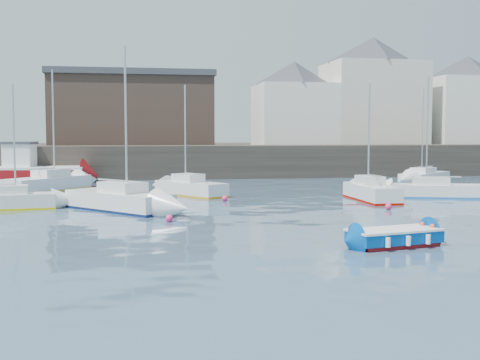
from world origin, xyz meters
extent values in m
plane|color=#2D4760|center=(0.00, 0.00, 0.00)|extent=(220.00, 220.00, 0.00)
cube|color=#28231E|center=(0.00, 35.00, 1.50)|extent=(90.00, 5.00, 3.00)
cube|color=#28231E|center=(0.00, 53.00, 1.40)|extent=(90.00, 32.00, 2.80)
cube|color=beige|center=(20.00, 42.00, 7.30)|extent=(10.00, 8.00, 9.00)
pyramid|color=#3A3D44|center=(20.00, 42.00, 13.20)|extent=(13.36, 13.36, 2.80)
cube|color=white|center=(31.00, 41.50, 6.55)|extent=(9.00, 7.00, 7.50)
pyramid|color=#3A3D44|center=(31.00, 41.50, 11.53)|extent=(11.88, 11.88, 2.45)
cube|color=white|center=(11.00, 41.50, 6.05)|extent=(8.00, 7.00, 6.50)
pyramid|color=#3A3D44|center=(11.00, 41.50, 10.53)|extent=(11.14, 11.14, 2.45)
cube|color=#3D2D26|center=(-6.00, 43.00, 6.30)|extent=(16.00, 10.00, 7.00)
cube|color=#3A3D44|center=(-6.00, 43.00, 10.10)|extent=(16.40, 10.40, 0.60)
cube|color=maroon|center=(3.45, -0.71, 0.08)|extent=(3.24, 1.86, 0.15)
cube|color=#004397|center=(3.45, -0.71, 0.36)|extent=(3.54, 2.08, 0.42)
cube|color=white|center=(3.45, -0.71, 0.61)|extent=(3.61, 2.13, 0.08)
cube|color=white|center=(3.45, -0.71, 0.43)|extent=(2.80, 1.53, 0.38)
cube|color=tan|center=(3.45, -0.71, 0.52)|extent=(0.44, 1.02, 0.06)
cylinder|color=white|center=(2.45, -0.09, 0.33)|extent=(0.17, 0.17, 0.33)
cylinder|color=white|center=(2.79, -1.68, 0.33)|extent=(0.17, 0.17, 0.33)
cylinder|color=white|center=(3.28, 0.08, 0.33)|extent=(0.17, 0.17, 0.33)
cylinder|color=white|center=(3.62, -1.50, 0.33)|extent=(0.17, 0.17, 0.33)
cylinder|color=white|center=(4.11, 0.26, 0.33)|extent=(0.17, 0.17, 0.33)
cylinder|color=white|center=(4.45, -1.32, 0.33)|extent=(0.17, 0.17, 0.33)
cube|color=maroon|center=(-14.02, 31.50, 0.57)|extent=(8.68, 4.21, 1.15)
cube|color=white|center=(-14.02, 31.50, 1.25)|extent=(8.68, 4.21, 0.21)
cube|color=white|center=(-15.26, 31.67, 2.29)|extent=(2.55, 2.37, 1.88)
cube|color=#3A3D44|center=(-15.26, 31.67, 3.33)|extent=(2.78, 2.61, 0.21)
cylinder|color=silver|center=(-12.47, 31.29, 3.44)|extent=(0.10, 0.10, 4.17)
cube|color=silver|center=(-12.66, 12.96, 0.42)|extent=(5.28, 2.30, 0.84)
cube|color=#D7CC03|center=(-12.66, 12.96, 0.06)|extent=(5.34, 2.32, 0.11)
cube|color=silver|center=(-12.41, 13.00, 1.07)|extent=(1.94, 1.45, 0.46)
cylinder|color=silver|center=(-12.15, 13.03, 3.77)|extent=(0.09, 0.09, 5.88)
cube|color=silver|center=(-6.64, 11.49, 0.50)|extent=(5.92, 6.38, 0.99)
cube|color=#0B1941|center=(-6.64, 11.49, 0.07)|extent=(5.98, 6.45, 0.13)
cube|color=silver|center=(-6.42, 11.24, 1.27)|extent=(2.71, 2.79, 0.55)
cylinder|color=silver|center=(-6.21, 10.99, 4.79)|extent=(0.11, 0.11, 7.60)
cube|color=silver|center=(8.44, 13.68, 0.48)|extent=(1.73, 5.38, 0.97)
cube|color=#900A00|center=(8.44, 13.68, 0.06)|extent=(1.75, 5.43, 0.13)
cube|color=silver|center=(8.44, 13.95, 1.24)|extent=(1.29, 1.88, 0.54)
cylinder|color=silver|center=(8.44, 14.21, 4.06)|extent=(0.11, 0.11, 6.18)
cube|color=silver|center=(13.24, 14.74, 0.42)|extent=(6.33, 3.61, 0.83)
cube|color=blue|center=(13.24, 14.74, 0.06)|extent=(6.39, 3.64, 0.11)
cube|color=silver|center=(12.95, 14.83, 1.07)|extent=(2.44, 2.00, 0.46)
cylinder|color=silver|center=(12.66, 14.92, 4.30)|extent=(0.09, 0.09, 6.93)
cube|color=silver|center=(-2.14, 18.68, 0.46)|extent=(4.61, 5.60, 0.91)
cube|color=#C28816|center=(-2.14, 18.68, 0.06)|extent=(4.65, 5.66, 0.12)
cube|color=silver|center=(-2.30, 18.91, 1.16)|extent=(2.20, 2.36, 0.51)
cylinder|color=silver|center=(-2.45, 19.14, 4.11)|extent=(0.10, 0.10, 6.40)
cube|color=silver|center=(18.53, 26.65, 0.40)|extent=(6.02, 5.53, 0.80)
cube|color=#062BA4|center=(18.53, 26.65, 0.05)|extent=(6.08, 5.59, 0.11)
cube|color=silver|center=(18.29, 26.45, 1.02)|extent=(2.62, 2.54, 0.44)
cylinder|color=silver|center=(18.06, 26.25, 4.37)|extent=(0.09, 0.09, 7.14)
cube|color=silver|center=(-11.93, 23.58, 0.50)|extent=(5.78, 6.57, 1.00)
cube|color=gold|center=(-11.93, 23.58, 0.07)|extent=(5.83, 6.64, 0.13)
cube|color=silver|center=(-11.73, 23.84, 1.28)|extent=(2.70, 2.82, 0.56)
cylinder|color=silver|center=(-11.52, 24.10, 4.83)|extent=(0.11, 0.11, 7.67)
sphere|color=#F82870|center=(-4.24, 6.80, 0.00)|extent=(0.35, 0.35, 0.35)
sphere|color=#F82870|center=(7.67, 9.37, 0.00)|extent=(0.35, 0.35, 0.35)
sphere|color=#F82870|center=(-0.41, 14.99, 0.00)|extent=(0.35, 0.35, 0.35)
camera|label=1|loc=(-5.74, -20.92, 4.04)|focal=45.00mm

